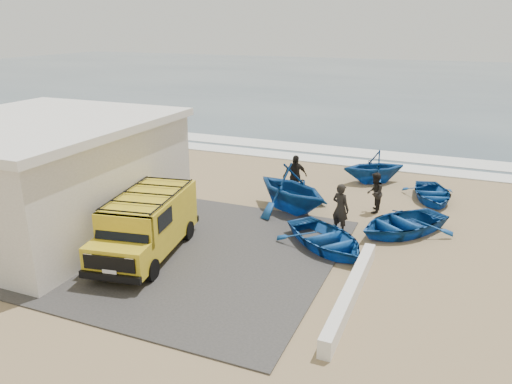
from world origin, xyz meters
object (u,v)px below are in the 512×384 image
(boat_near_right, at_px, (402,223))
(fisherman_front, at_px, (340,209))
(boat_near_left, at_px, (326,239))
(boat_mid_right, at_px, (432,194))
(fisherman_middle, at_px, (375,193))
(fisherman_back, at_px, (295,176))
(van, at_px, (147,223))
(boat_far_left, at_px, (374,167))
(building, at_px, (41,174))
(parapet, at_px, (351,292))
(boat_mid_left, at_px, (291,188))

(boat_near_right, bearing_deg, fisherman_front, -119.94)
(boat_near_left, distance_m, boat_mid_right, 7.52)
(fisherman_middle, height_order, fisherman_back, fisherman_back)
(van, bearing_deg, boat_near_left, 16.88)
(fisherman_front, bearing_deg, boat_far_left, -67.78)
(building, bearing_deg, fisherman_front, 19.07)
(boat_far_left, bearing_deg, fisherman_middle, -23.20)
(parapet, xyz_separation_m, fisherman_middle, (-0.67, 7.55, 0.60))
(fisherman_front, distance_m, fisherman_middle, 2.88)
(parapet, xyz_separation_m, fisherman_back, (-4.46, 8.16, 0.73))
(building, distance_m, boat_mid_right, 16.78)
(boat_mid_right, height_order, fisherman_front, fisherman_front)
(boat_near_left, distance_m, fisherman_middle, 4.49)
(building, xyz_separation_m, fisherman_middle, (11.83, 6.55, -1.29))
(van, bearing_deg, boat_near_right, 24.13)
(parapet, height_order, boat_mid_left, boat_mid_left)
(boat_far_left, xyz_separation_m, fisherman_back, (-3.01, -3.61, 0.16))
(van, bearing_deg, parapet, -12.41)
(boat_far_left, bearing_deg, boat_near_left, -34.66)
(parapet, height_order, boat_far_left, boat_far_left)
(parapet, distance_m, boat_mid_left, 7.56)
(van, height_order, fisherman_middle, van)
(boat_near_left, height_order, boat_far_left, boat_far_left)
(boat_near_right, bearing_deg, fisherman_back, -167.16)
(fisherman_back, bearing_deg, building, -177.70)
(boat_near_left, height_order, fisherman_back, fisherman_back)
(boat_near_right, xyz_separation_m, fisherman_front, (-2.23, -0.89, 0.59))
(boat_mid_right, bearing_deg, boat_near_left, -129.83)
(parapet, bearing_deg, boat_near_left, 116.72)
(van, relative_size, boat_mid_left, 1.36)
(van, relative_size, boat_near_right, 1.36)
(building, relative_size, van, 1.75)
(fisherman_middle, distance_m, fisherman_back, 3.84)
(van, bearing_deg, fisherman_front, 28.03)
(van, xyz_separation_m, boat_mid_right, (8.81, 9.64, -0.83))
(fisherman_back, bearing_deg, boat_far_left, 10.76)
(boat_near_left, distance_m, boat_far_left, 8.60)
(boat_near_left, bearing_deg, building, 141.63)
(boat_mid_left, relative_size, fisherman_back, 1.97)
(boat_near_left, xyz_separation_m, boat_mid_left, (-2.42, 3.17, 0.64))
(parapet, height_order, fisherman_back, fisherman_back)
(building, bearing_deg, boat_far_left, 44.27)
(boat_mid_left, height_order, boat_mid_right, boat_mid_left)
(van, relative_size, fisherman_front, 2.69)
(boat_mid_right, bearing_deg, building, -162.43)
(building, bearing_deg, boat_near_left, 11.33)
(boat_near_right, relative_size, boat_far_left, 1.23)
(boat_mid_left, height_order, fisherman_front, boat_mid_left)
(boat_mid_right, distance_m, fisherman_front, 6.07)
(fisherman_middle, bearing_deg, parapet, 3.68)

